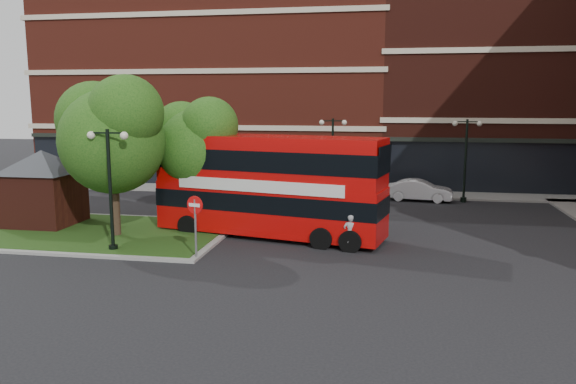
% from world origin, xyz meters
% --- Properties ---
extents(ground, '(120.00, 120.00, 0.00)m').
position_xyz_m(ground, '(0.00, 0.00, 0.00)').
color(ground, black).
rests_on(ground, ground).
extents(pavement_far, '(44.00, 3.00, 0.12)m').
position_xyz_m(pavement_far, '(0.00, 16.50, 0.06)').
color(pavement_far, slate).
rests_on(pavement_far, ground).
extents(terrace_far_left, '(26.00, 12.00, 14.00)m').
position_xyz_m(terrace_far_left, '(-8.00, 24.00, 7.00)').
color(terrace_far_left, maroon).
rests_on(terrace_far_left, ground).
extents(terrace_far_right, '(18.00, 12.00, 16.00)m').
position_xyz_m(terrace_far_right, '(14.00, 24.00, 8.00)').
color(terrace_far_right, '#471911').
rests_on(terrace_far_right, ground).
extents(traffic_island, '(12.60, 7.60, 0.15)m').
position_xyz_m(traffic_island, '(-8.00, 3.00, 0.07)').
color(traffic_island, gray).
rests_on(traffic_island, ground).
extents(kiosk, '(6.51, 6.51, 3.60)m').
position_xyz_m(kiosk, '(-11.00, 4.00, 2.32)').
color(kiosk, '#471911').
rests_on(kiosk, traffic_island).
extents(tree_island_west, '(5.40, 4.71, 7.21)m').
position_xyz_m(tree_island_west, '(-6.60, 2.58, 4.79)').
color(tree_island_west, '#2D2116').
rests_on(tree_island_west, ground).
extents(tree_island_east, '(4.46, 3.90, 6.29)m').
position_xyz_m(tree_island_east, '(-3.58, 5.06, 4.24)').
color(tree_island_east, '#2D2116').
rests_on(tree_island_east, ground).
extents(lamp_island, '(1.72, 0.36, 5.00)m').
position_xyz_m(lamp_island, '(-5.50, 0.20, 2.83)').
color(lamp_island, black).
rests_on(lamp_island, ground).
extents(lamp_far_left, '(1.72, 0.36, 5.00)m').
position_xyz_m(lamp_far_left, '(2.00, 14.50, 2.83)').
color(lamp_far_left, black).
rests_on(lamp_far_left, ground).
extents(lamp_far_right, '(1.72, 0.36, 5.00)m').
position_xyz_m(lamp_far_right, '(10.00, 14.50, 2.83)').
color(lamp_far_right, black).
rests_on(lamp_far_right, ground).
extents(bus, '(10.72, 4.56, 3.99)m').
position_xyz_m(bus, '(0.17, 4.00, 2.62)').
color(bus, '#BD0807').
rests_on(bus, ground).
extents(woman, '(0.58, 0.41, 1.54)m').
position_xyz_m(woman, '(3.98, 2.00, 0.77)').
color(woman, gray).
rests_on(woman, ground).
extents(car_silver, '(3.99, 1.67, 1.35)m').
position_xyz_m(car_silver, '(0.94, 16.00, 0.67)').
color(car_silver, silver).
rests_on(car_silver, ground).
extents(car_white, '(4.11, 1.89, 1.31)m').
position_xyz_m(car_white, '(7.38, 14.50, 0.65)').
color(car_white, white).
rests_on(car_white, ground).
extents(no_entry_sign, '(0.68, 0.24, 2.52)m').
position_xyz_m(no_entry_sign, '(-1.80, -0.27, 1.80)').
color(no_entry_sign, slate).
rests_on(no_entry_sign, ground).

